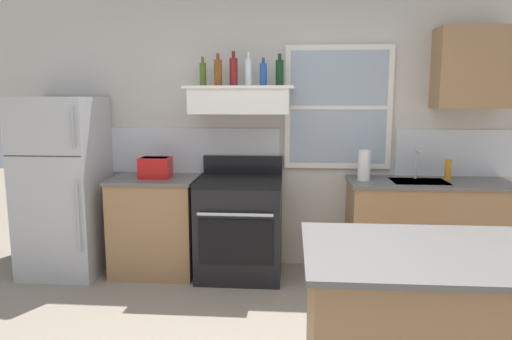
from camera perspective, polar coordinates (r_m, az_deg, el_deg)
name	(u,v)px	position (r m, az deg, el deg)	size (l,w,h in m)	color
back_wall	(272,128)	(4.50, 2.04, 5.19)	(5.40, 0.11, 2.70)	beige
refrigerator	(64,186)	(4.69, -22.52, -1.84)	(0.70, 0.72, 1.65)	#B7BABC
counter_left_of_stove	(156,225)	(4.51, -12.15, -6.57)	(0.79, 0.63, 0.91)	#9E754C
toaster	(155,167)	(4.37, -12.24, 0.34)	(0.30, 0.20, 0.19)	red
stove_range	(240,227)	(4.32, -1.99, -6.96)	(0.76, 0.69, 1.09)	black
range_hood_shelf	(240,100)	(4.25, -1.93, 8.62)	(0.96, 0.52, 0.24)	white
bottle_olive_oil_square	(203,74)	(4.36, -6.54, 11.63)	(0.06, 0.06, 0.26)	#4C601E
bottle_amber_wine	(218,72)	(4.27, -4.68, 11.86)	(0.07, 0.07, 0.29)	brown
bottle_red_label_wine	(234,72)	(4.29, -2.77, 11.98)	(0.07, 0.07, 0.31)	maroon
bottle_clear_tall	(249,72)	(4.28, -0.92, 11.94)	(0.06, 0.06, 0.30)	silver
bottle_blue_liqueur	(263,74)	(4.24, 0.89, 11.68)	(0.07, 0.07, 0.25)	#1E478C
bottle_dark_green_wine	(280,73)	(4.29, 2.91, 11.86)	(0.07, 0.07, 0.29)	#143819
counter_right_with_sink	(427,230)	(4.50, 20.28, -6.95)	(1.43, 0.63, 0.91)	#9E754C
sink_faucet	(417,160)	(4.44, 19.14, 1.18)	(0.03, 0.17, 0.28)	silver
paper_towel_roll	(364,165)	(4.26, 13.13, 0.57)	(0.11, 0.11, 0.27)	white
dish_soap_bottle	(448,169)	(4.54, 22.49, 0.06)	(0.06, 0.06, 0.18)	orange
kitchen_island	(441,336)	(2.65, 21.81, -18.40)	(1.40, 0.90, 0.91)	#9E754C
upper_cabinet_right	(473,68)	(4.59, 25.07, 11.27)	(0.64, 0.32, 0.70)	#9E754C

